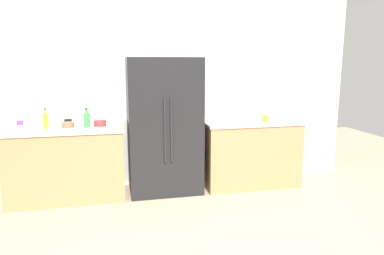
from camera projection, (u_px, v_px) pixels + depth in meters
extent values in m
plane|color=tan|center=(212.00, 251.00, 3.18)|extent=(10.44, 10.44, 0.00)
cube|color=silver|center=(173.00, 88.00, 4.87)|extent=(5.22, 0.10, 2.71)
cube|color=tan|center=(67.00, 165.00, 4.36)|extent=(1.38, 0.65, 0.88)
cube|color=silver|center=(65.00, 129.00, 4.28)|extent=(1.41, 0.68, 0.04)
cube|color=tan|center=(249.00, 154.00, 4.89)|extent=(1.30, 0.65, 0.88)
cube|color=silver|center=(250.00, 122.00, 4.80)|extent=(1.33, 0.68, 0.04)
cube|color=black|center=(164.00, 126.00, 4.55)|extent=(0.93, 0.62, 1.77)
cylinder|color=#262628|center=(165.00, 131.00, 4.23)|extent=(0.02, 0.02, 0.79)
cylinder|color=#262628|center=(171.00, 131.00, 4.25)|extent=(0.02, 0.02, 0.79)
cube|color=silver|center=(272.00, 113.00, 4.88)|extent=(0.26, 0.18, 0.18)
cylinder|color=white|center=(244.00, 115.00, 4.70)|extent=(0.22, 0.22, 0.18)
sphere|color=white|center=(245.00, 108.00, 4.68)|extent=(0.20, 0.20, 0.20)
cylinder|color=green|center=(87.00, 120.00, 4.26)|extent=(0.08, 0.08, 0.17)
cylinder|color=green|center=(86.00, 111.00, 4.24)|extent=(0.03, 0.03, 0.05)
cylinder|color=#333338|center=(86.00, 109.00, 4.23)|extent=(0.03, 0.03, 0.02)
cylinder|color=yellow|center=(46.00, 121.00, 4.14)|extent=(0.06, 0.06, 0.19)
cylinder|color=yellow|center=(45.00, 112.00, 4.12)|extent=(0.03, 0.03, 0.05)
cylinder|color=#333338|center=(45.00, 109.00, 4.11)|extent=(0.03, 0.03, 0.02)
cylinder|color=purple|center=(20.00, 125.00, 4.17)|extent=(0.08, 0.08, 0.10)
cylinder|color=orange|center=(265.00, 119.00, 4.66)|extent=(0.08, 0.08, 0.09)
cylinder|color=black|center=(68.00, 122.00, 4.42)|extent=(0.10, 0.10, 0.08)
cylinder|color=red|center=(100.00, 123.00, 4.36)|extent=(0.16, 0.16, 0.07)
cylinder|color=white|center=(15.00, 129.00, 4.01)|extent=(0.17, 0.17, 0.06)
cylinder|color=brown|center=(68.00, 125.00, 4.26)|extent=(0.15, 0.15, 0.06)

